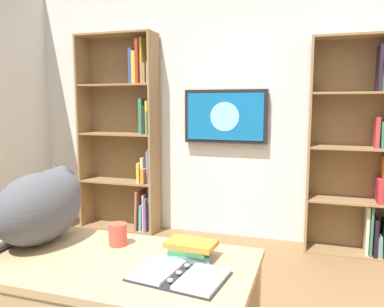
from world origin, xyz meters
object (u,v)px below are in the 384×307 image
at_px(open_binder, 179,275).
at_px(desk_book_stack, 190,249).
at_px(wall_mounted_tv, 225,117).
at_px(cat, 44,203).
at_px(desk, 75,285).
at_px(coffee_mug, 118,234).
at_px(bookshelf_right, 128,136).
at_px(bookshelf_left, 366,152).

xyz_separation_m(open_binder, desk_book_stack, (0.02, -0.18, 0.03)).
bearing_deg(open_binder, wall_mounted_tv, -80.63).
bearing_deg(cat, desk, 151.43).
xyz_separation_m(desk, coffee_mug, (-0.11, -0.17, 0.17)).
height_order(open_binder, coffee_mug, coffee_mug).
height_order(wall_mounted_tv, cat, wall_mounted_tv).
bearing_deg(bookshelf_right, bookshelf_left, 179.91).
xyz_separation_m(bookshelf_left, cat, (1.59, 2.31, -0.01)).
relative_size(wall_mounted_tv, cat, 1.41).
bearing_deg(desk, coffee_mug, -121.69).
bearing_deg(cat, desk_book_stack, -178.98).
distance_m(desk, desk_book_stack, 0.50).
height_order(desk, open_binder, open_binder).
bearing_deg(desk, desk_book_stack, -162.34).
relative_size(open_binder, desk_book_stack, 1.73).
bearing_deg(desk_book_stack, bookshelf_left, -111.42).
bearing_deg(cat, wall_mounted_tv, -96.78).
xyz_separation_m(wall_mounted_tv, cat, (0.28, 2.39, -0.32)).
relative_size(bookshelf_left, bookshelf_right, 0.93).
xyz_separation_m(coffee_mug, desk_book_stack, (-0.34, 0.03, -0.01)).
bearing_deg(open_binder, coffee_mug, -30.68).
bearing_deg(wall_mounted_tv, coffee_mug, 91.54).
distance_m(bookshelf_left, coffee_mug, 2.59).
bearing_deg(desk, bookshelf_left, -118.97).
relative_size(desk, desk_book_stack, 7.06).
bearing_deg(open_binder, desk, -4.90).
distance_m(bookshelf_right, wall_mounted_tv, 1.09).
bearing_deg(desk_book_stack, open_binder, 95.24).
height_order(bookshelf_right, wall_mounted_tv, bookshelf_right).
bearing_deg(coffee_mug, desk_book_stack, 174.98).
bearing_deg(bookshelf_right, wall_mounted_tv, -175.81).
xyz_separation_m(desk, cat, (0.24, -0.13, 0.29)).
relative_size(bookshelf_left, desk_book_stack, 9.61).
xyz_separation_m(bookshelf_right, desk, (-1.02, 2.45, -0.39)).
relative_size(wall_mounted_tv, open_binder, 2.39).
bearing_deg(open_binder, desk_book_stack, -84.76).
distance_m(bookshelf_right, desk, 2.68).
height_order(bookshelf_left, desk, bookshelf_left).
xyz_separation_m(bookshelf_left, wall_mounted_tv, (1.31, -0.08, 0.30)).
bearing_deg(coffee_mug, desk, 58.31).
bearing_deg(cat, bookshelf_right, -71.35).
relative_size(coffee_mug, desk_book_stack, 0.47).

